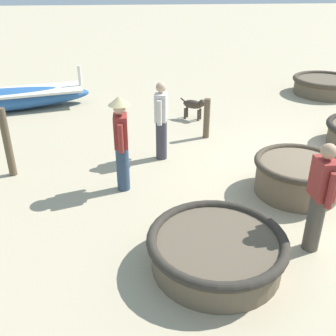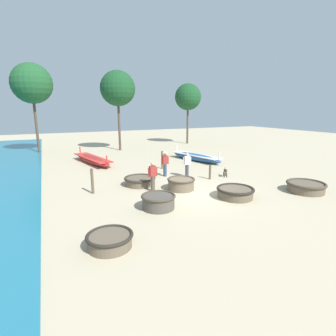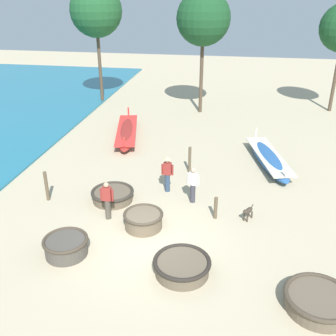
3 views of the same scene
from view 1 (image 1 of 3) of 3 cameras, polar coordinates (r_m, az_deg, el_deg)
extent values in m
cylinder|color=brown|center=(5.19, 7.02, -12.13)|extent=(1.66, 1.66, 0.41)
torus|color=#332D26|center=(5.06, 7.16, -10.32)|extent=(1.80, 1.80, 0.13)
cylinder|color=brown|center=(7.03, 18.23, -1.37)|extent=(1.39, 1.39, 0.57)
torus|color=#42382B|center=(6.91, 18.57, 0.69)|extent=(1.50, 1.50, 0.11)
cylinder|color=brown|center=(13.22, 21.79, 10.88)|extent=(1.81, 1.81, 0.45)
torus|color=#42382B|center=(13.16, 21.95, 11.80)|extent=(1.96, 1.96, 0.15)
cylinder|color=silver|center=(11.58, -12.70, 13.00)|extent=(0.10, 0.10, 0.52)
cylinder|color=#4C473D|center=(5.67, 20.46, -7.52)|extent=(0.22, 0.22, 0.82)
cube|color=maroon|center=(5.33, 21.62, -1.45)|extent=(0.35, 0.23, 0.54)
sphere|color=tan|center=(5.18, 22.32, 2.25)|extent=(0.20, 0.20, 0.20)
cylinder|color=maroon|center=(5.19, 22.59, -3.08)|extent=(0.09, 0.09, 0.48)
cylinder|color=maroon|center=(5.53, 20.53, -0.84)|extent=(0.09, 0.09, 0.48)
cylinder|color=#383842|center=(7.88, -0.97, 4.17)|extent=(0.22, 0.22, 0.82)
cube|color=silver|center=(7.64, -1.00, 8.88)|extent=(0.38, 0.29, 0.54)
sphere|color=#DBB28E|center=(7.53, -1.03, 11.63)|extent=(0.20, 0.20, 0.20)
cylinder|color=silver|center=(7.45, -1.25, 7.99)|extent=(0.09, 0.09, 0.48)
cylinder|color=silver|center=(7.86, -0.76, 9.02)|extent=(0.09, 0.09, 0.48)
cylinder|color=#2D425B|center=(6.78, -6.57, 0.02)|extent=(0.22, 0.22, 0.82)
cube|color=maroon|center=(6.50, -6.88, 5.37)|extent=(0.34, 0.22, 0.54)
sphere|color=#DBB28E|center=(6.37, -7.07, 8.55)|extent=(0.20, 0.20, 0.20)
cylinder|color=maroon|center=(6.72, -6.82, 5.66)|extent=(0.09, 0.09, 0.48)
cylinder|color=maroon|center=(6.31, -6.90, 4.22)|extent=(0.09, 0.09, 0.48)
cone|color=#D1BC84|center=(6.33, -7.14, 9.67)|extent=(0.36, 0.36, 0.14)
ellipsoid|color=#3D3328|center=(10.11, 3.63, 9.21)|extent=(0.43, 0.55, 0.22)
sphere|color=#3D3328|center=(10.01, 4.98, 9.38)|extent=(0.18, 0.18, 0.18)
cylinder|color=#3D3328|center=(10.18, 2.33, 9.72)|extent=(0.14, 0.20, 0.16)
cylinder|color=#3D3328|center=(10.19, 4.70, 7.84)|extent=(0.06, 0.06, 0.28)
cylinder|color=#3D3328|center=(10.07, 4.42, 7.61)|extent=(0.06, 0.06, 0.28)
cylinder|color=#3D3328|center=(10.31, 2.79, 8.13)|extent=(0.06, 0.06, 0.28)
cylinder|color=#3D3328|center=(10.19, 2.49, 7.90)|extent=(0.06, 0.06, 0.28)
cylinder|color=brown|center=(7.68, -22.29, 3.40)|extent=(0.14, 0.14, 1.30)
cylinder|color=brown|center=(8.94, 5.63, 7.17)|extent=(0.14, 0.14, 0.91)
camera|label=2|loc=(14.75, 89.46, 3.85)|focal=28.00mm
camera|label=3|loc=(17.81, 64.34, 29.77)|focal=42.00mm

